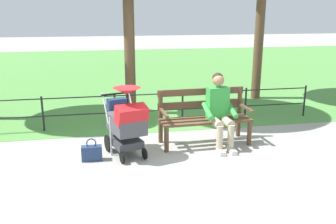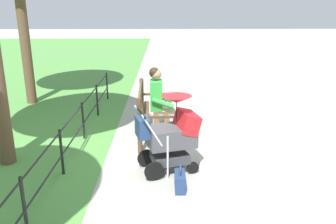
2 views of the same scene
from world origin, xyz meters
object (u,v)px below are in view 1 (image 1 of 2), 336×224
at_px(park_bench, 204,114).
at_px(person_on_bench, 220,109).
at_px(handbag, 92,153).
at_px(stroller, 126,121).

height_order(park_bench, person_on_bench, person_on_bench).
relative_size(park_bench, handbag, 4.37).
bearing_deg(handbag, stroller, -169.63).
height_order(person_on_bench, handbag, person_on_bench).
xyz_separation_m(park_bench, stroller, (1.40, 0.37, 0.07)).
distance_m(person_on_bench, handbag, 2.26).
height_order(park_bench, stroller, stroller).
distance_m(stroller, handbag, 0.74).
xyz_separation_m(stroller, handbag, (0.57, 0.10, -0.47)).
distance_m(park_bench, handbag, 2.06).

